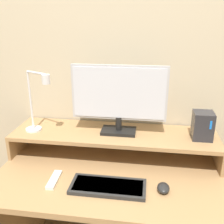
# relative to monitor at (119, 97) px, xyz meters

# --- Properties ---
(wall_back) EXTENTS (6.00, 0.05, 2.50)m
(wall_back) POSITION_rel_monitor_xyz_m (-0.03, 0.19, 0.16)
(wall_back) COLOR beige
(wall_back) RESTS_ON ground_plane
(desk) EXTENTS (1.19, 0.71, 0.72)m
(desk) POSITION_rel_monitor_xyz_m (-0.03, -0.20, -0.57)
(desk) COLOR #A87F51
(desk) RESTS_ON ground_plane
(monitor_shelf) EXTENTS (1.19, 0.33, 0.14)m
(monitor_shelf) POSITION_rel_monitor_xyz_m (-0.03, -0.00, -0.24)
(monitor_shelf) COLOR #A87F51
(monitor_shelf) RESTS_ON desk
(monitor) EXTENTS (0.54, 0.12, 0.39)m
(monitor) POSITION_rel_monitor_xyz_m (0.00, 0.00, 0.00)
(monitor) COLOR black
(monitor) RESTS_ON monitor_shelf
(desk_lamp) EXTENTS (0.20, 0.13, 0.36)m
(desk_lamp) POSITION_rel_monitor_xyz_m (-0.45, -0.07, -0.04)
(desk_lamp) COLOR silver
(desk_lamp) RESTS_ON monitor_shelf
(router_dock) EXTENTS (0.11, 0.11, 0.15)m
(router_dock) POSITION_rel_monitor_xyz_m (0.46, -0.01, -0.14)
(router_dock) COLOR #28282D
(router_dock) RESTS_ON monitor_shelf
(keyboard) EXTENTS (0.36, 0.16, 0.02)m
(keyboard) POSITION_rel_monitor_xyz_m (-0.01, -0.34, -0.35)
(keyboard) COLOR #282828
(keyboard) RESTS_ON desk
(mouse) EXTENTS (0.06, 0.08, 0.04)m
(mouse) POSITION_rel_monitor_xyz_m (0.25, -0.33, -0.34)
(mouse) COLOR black
(mouse) RESTS_ON desk
(remote_control) EXTENTS (0.05, 0.15, 0.02)m
(remote_control) POSITION_rel_monitor_xyz_m (-0.29, -0.32, -0.35)
(remote_control) COLOR white
(remote_control) RESTS_ON desk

